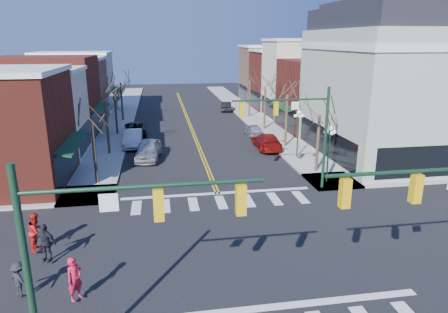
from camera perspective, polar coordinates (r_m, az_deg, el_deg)
name	(u,v)px	position (r m, az deg, el deg)	size (l,w,h in m)	color
ground	(240,250)	(20.61, 2.31, -13.18)	(160.00, 160.00, 0.00)	black
sidewalk_left	(107,151)	(39.21, -16.38, 0.76)	(3.50, 70.00, 0.15)	#9E9B93
sidewalk_right	(285,143)	(40.82, 8.76, 1.85)	(3.50, 70.00, 0.15)	#9E9B93
bldg_left_stucco_a	(24,116)	(39.41, -26.71, 5.25)	(10.00, 7.00, 7.50)	beige
bldg_left_brick_b	(47,97)	(46.95, -24.01, 7.72)	(10.00, 9.00, 8.50)	maroon
bldg_left_tan	(64,91)	(54.95, -21.90, 8.64)	(10.00, 7.50, 7.80)	#855F49
bldg_left_stucco_b	(75,83)	(62.48, -20.45, 9.76)	(10.00, 8.00, 8.20)	beige
bldg_right_brick_a	(328,96)	(47.76, 14.64, 8.41)	(10.00, 8.50, 8.00)	maroon
bldg_right_stucco	(305,80)	(54.78, 11.45, 10.62)	(10.00, 7.00, 10.00)	beige
bldg_right_brick_b	(287,81)	(61.90, 8.97, 10.66)	(10.00, 8.00, 8.50)	maroon
bldg_right_tan	(272,75)	(69.49, 6.91, 11.55)	(10.00, 8.00, 9.00)	#855F49
victorian_corner	(394,82)	(38.04, 23.17, 9.78)	(12.25, 14.25, 13.30)	#A3AD96
traffic_mast_near_left	(97,248)	(11.66, -17.73, -12.29)	(6.60, 0.28, 7.20)	#14331E
traffic_mast_far_right	(300,125)	(27.16, 10.83, 4.49)	(6.60, 0.28, 7.20)	#14331E
lamppost_corner	(329,144)	(29.52, 14.78, 1.70)	(0.36, 0.36, 4.33)	#14331E
lamppost_midblock	(298,126)	(35.39, 10.57, 4.34)	(0.36, 0.36, 4.33)	#14331E
tree_left_a	(95,153)	(29.96, -18.00, 0.49)	(0.24, 0.24, 4.76)	#382B21
tree_left_b	(107,128)	(37.64, -16.32, 3.97)	(0.24, 0.24, 5.04)	#382B21
tree_left_c	(116,115)	(45.49, -15.17, 5.79)	(0.24, 0.24, 4.55)	#382B21
tree_left_d	(122,102)	(53.32, -14.39, 7.52)	(0.24, 0.24, 4.90)	#382B21
tree_right_a	(318,144)	(31.98, 13.24, 1.70)	(0.24, 0.24, 4.62)	#382B21
tree_right_b	(286,121)	(39.23, 8.87, 5.03)	(0.24, 0.24, 5.18)	#382B21
tree_right_c	(265,109)	(46.81, 5.85, 6.73)	(0.24, 0.24, 4.83)	#382B21
tree_right_d	(249,99)	(54.47, 3.66, 8.21)	(0.24, 0.24, 4.97)	#382B21
car_left_near	(148,150)	(35.72, -10.75, 0.97)	(2.03, 5.05, 1.72)	#ABABAF
car_left_mid	(133,138)	(40.38, -12.90, 2.55)	(1.72, 4.93, 1.63)	silver
car_left_far	(135,129)	(45.09, -12.56, 3.81)	(2.26, 4.90, 1.36)	black
car_right_near	(267,141)	(38.66, 6.13, 2.17)	(2.12, 5.21, 1.51)	maroon
car_right_mid	(254,130)	(43.81, 4.26, 3.78)	(1.57, 3.91, 1.33)	#B6B6BB
car_right_far	(226,106)	(59.58, 0.29, 7.19)	(1.46, 4.19, 1.38)	black
pedestrian_red_a	(75,279)	(17.51, -20.56, -16.03)	(0.67, 0.44, 1.84)	red
pedestrian_red_b	(36,231)	(21.92, -25.23, -9.66)	(0.94, 0.73, 1.94)	red
pedestrian_dark_a	(45,242)	(20.72, -24.17, -11.14)	(1.10, 0.46, 1.87)	black
pedestrian_dark_b	(19,279)	(18.63, -27.21, -15.36)	(0.99, 0.57, 1.53)	black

